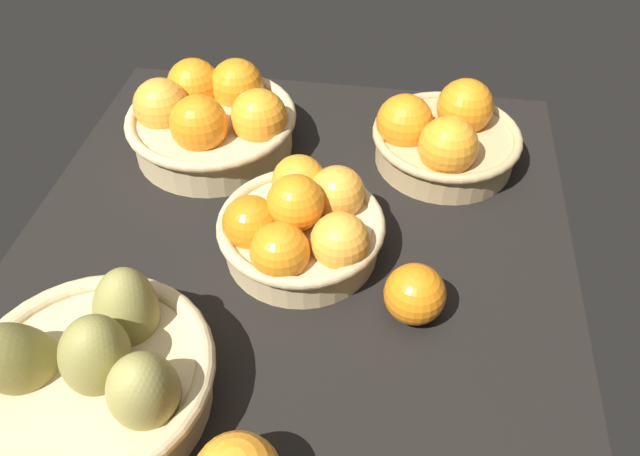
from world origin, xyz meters
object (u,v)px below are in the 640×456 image
object	(u,v)px
basket_near_left	(212,119)
loose_orange_front_gap	(415,294)
basket_far_left	(443,137)
basket_near_right_pears	(94,374)
basket_center	(301,225)

from	to	relation	value
basket_near_left	loose_orange_front_gap	size ratio (longest dim) A/B	3.54
basket_far_left	loose_orange_front_gap	bearing A→B (deg)	-5.11
basket_near_left	loose_orange_front_gap	distance (cm)	42.07
basket_near_right_pears	basket_center	size ratio (longest dim) A/B	1.18
basket_near_left	basket_far_left	size ratio (longest dim) A/B	1.17
basket_center	basket_near_right_pears	bearing A→B (deg)	-34.20
basket_near_left	basket_center	distance (cm)	26.15
basket_near_right_pears	basket_center	bearing A→B (deg)	145.80
basket_near_left	basket_far_left	bearing A→B (deg)	92.43
basket_near_right_pears	basket_center	distance (cm)	29.36
basket_near_right_pears	basket_far_left	bearing A→B (deg)	143.62
basket_near_left	basket_far_left	xyz separation A→B (cm)	(-1.45, 34.08, -0.55)
basket_near_left	basket_center	size ratio (longest dim) A/B	1.20
basket_far_left	loose_orange_front_gap	xyz separation A→B (cm)	(29.35, -2.63, -0.89)
basket_near_right_pears	basket_center	xyz separation A→B (cm)	(-24.28, 16.50, -0.35)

